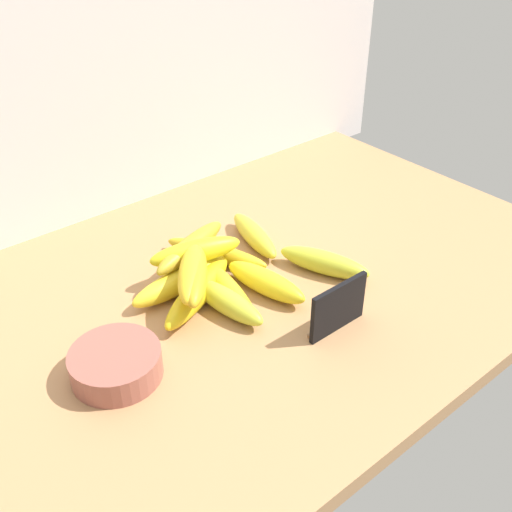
# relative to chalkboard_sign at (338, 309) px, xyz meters

# --- Properties ---
(counter_top) EXTENTS (1.10, 0.76, 0.03)m
(counter_top) POSITION_rel_chalkboard_sign_xyz_m (0.02, 0.17, -0.05)
(counter_top) COLOR #AC7C50
(counter_top) RESTS_ON ground
(back_wall) EXTENTS (1.30, 0.02, 0.70)m
(back_wall) POSITION_rel_chalkboard_sign_xyz_m (0.02, 0.56, 0.28)
(back_wall) COLOR silver
(back_wall) RESTS_ON ground
(chalkboard_sign) EXTENTS (0.11, 0.02, 0.08)m
(chalkboard_sign) POSITION_rel_chalkboard_sign_xyz_m (0.00, 0.00, 0.00)
(chalkboard_sign) COLOR black
(chalkboard_sign) RESTS_ON counter_top
(fruit_bowl) EXTENTS (0.13, 0.13, 0.04)m
(fruit_bowl) POSITION_rel_chalkboard_sign_xyz_m (-0.31, 0.13, -0.02)
(fruit_bowl) COLOR #975448
(fruit_bowl) RESTS_ON counter_top
(banana_0) EXTENTS (0.10, 0.17, 0.04)m
(banana_0) POSITION_rel_chalkboard_sign_xyz_m (0.09, 0.12, -0.02)
(banana_0) COLOR gold
(banana_0) RESTS_ON counter_top
(banana_1) EXTENTS (0.07, 0.16, 0.04)m
(banana_1) POSITION_rel_chalkboard_sign_xyz_m (-0.02, 0.14, -0.02)
(banana_1) COLOR yellow
(banana_1) RESTS_ON counter_top
(banana_2) EXTENTS (0.20, 0.13, 0.04)m
(banana_2) POSITION_rel_chalkboard_sign_xyz_m (-0.13, 0.19, -0.02)
(banana_2) COLOR gold
(banana_2) RESTS_ON counter_top
(banana_3) EXTENTS (0.08, 0.17, 0.04)m
(banana_3) POSITION_rel_chalkboard_sign_xyz_m (0.06, 0.27, -0.02)
(banana_3) COLOR gold
(banana_3) RESTS_ON counter_top
(banana_4) EXTENTS (0.06, 0.19, 0.04)m
(banana_4) POSITION_rel_chalkboard_sign_xyz_m (-0.08, 0.18, -0.02)
(banana_4) COLOR gold
(banana_4) RESTS_ON counter_top
(banana_5) EXTENTS (0.20, 0.06, 0.04)m
(banana_5) POSITION_rel_chalkboard_sign_xyz_m (-0.13, 0.23, -0.02)
(banana_5) COLOR yellow
(banana_5) RESTS_ON counter_top
(banana_6) EXTENTS (0.12, 0.19, 0.03)m
(banana_6) POSITION_rel_chalkboard_sign_xyz_m (-0.03, 0.27, -0.02)
(banana_6) COLOR gold
(banana_6) RESTS_ON counter_top
(banana_7) EXTENTS (0.20, 0.08, 0.04)m
(banana_7) POSITION_rel_chalkboard_sign_xyz_m (-0.08, 0.25, -0.02)
(banana_7) COLOR yellow
(banana_7) RESTS_ON counter_top
(banana_8) EXTENTS (0.06, 0.16, 0.04)m
(banana_8) POSITION_rel_chalkboard_sign_xyz_m (-0.11, 0.14, -0.02)
(banana_8) COLOR gold
(banana_8) RESTS_ON counter_top
(banana_9) EXTENTS (0.16, 0.08, 0.04)m
(banana_9) POSITION_rel_chalkboard_sign_xyz_m (-0.09, 0.25, 0.02)
(banana_9) COLOR yellow
(banana_9) RESTS_ON banana_7
(banana_10) EXTENTS (0.13, 0.15, 0.04)m
(banana_10) POSITION_rel_chalkboard_sign_xyz_m (-0.13, 0.19, 0.02)
(banana_10) COLOR yellow
(banana_10) RESTS_ON banana_2
(banana_11) EXTENTS (0.13, 0.15, 0.04)m
(banana_11) POSITION_rel_chalkboard_sign_xyz_m (-0.13, 0.18, 0.02)
(banana_11) COLOR gold
(banana_11) RESTS_ON banana_2
(banana_12) EXTENTS (0.19, 0.10, 0.04)m
(banana_12) POSITION_rel_chalkboard_sign_xyz_m (-0.09, 0.27, 0.01)
(banana_12) COLOR #B49826
(banana_12) RESTS_ON banana_7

